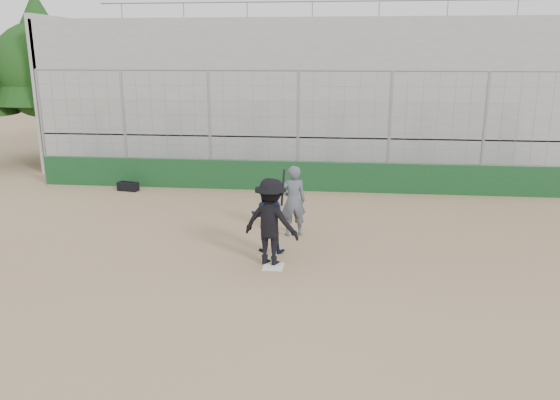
# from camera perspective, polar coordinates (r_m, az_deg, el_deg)

# --- Properties ---
(ground) EXTENTS (90.00, 90.00, 0.00)m
(ground) POSITION_cam_1_polar(r_m,az_deg,el_deg) (12.06, -0.72, -7.02)
(ground) COLOR #7D6244
(ground) RESTS_ON ground
(home_plate) EXTENTS (0.44, 0.44, 0.02)m
(home_plate) POSITION_cam_1_polar(r_m,az_deg,el_deg) (12.05, -0.72, -6.96)
(home_plate) COLOR white
(home_plate) RESTS_ON ground
(backstop) EXTENTS (18.10, 0.25, 4.04)m
(backstop) POSITION_cam_1_polar(r_m,az_deg,el_deg) (18.49, 1.87, 3.92)
(backstop) COLOR #123A1A
(backstop) RESTS_ON ground
(bleachers) EXTENTS (20.25, 6.70, 6.98)m
(bleachers) POSITION_cam_1_polar(r_m,az_deg,el_deg) (23.13, 2.86, 11.08)
(bleachers) COLOR gray
(bleachers) RESTS_ON ground
(tree_left) EXTENTS (4.48, 4.48, 7.00)m
(tree_left) POSITION_cam_1_polar(r_m,az_deg,el_deg) (25.31, -23.74, 13.53)
(tree_left) COLOR #361F13
(tree_left) RESTS_ON ground
(batter_at_plate) EXTENTS (1.41, 1.06, 2.08)m
(batter_at_plate) POSITION_cam_1_polar(r_m,az_deg,el_deg) (11.93, -0.96, -2.29)
(batter_at_plate) COLOR black
(batter_at_plate) RESTS_ON ground
(catcher_crouched) EXTENTS (0.89, 0.73, 1.14)m
(catcher_crouched) POSITION_cam_1_polar(r_m,az_deg,el_deg) (12.78, -1.27, -3.02)
(catcher_crouched) COLOR black
(catcher_crouched) RESTS_ON ground
(umpire) EXTENTS (0.77, 0.62, 1.64)m
(umpire) POSITION_cam_1_polar(r_m,az_deg,el_deg) (13.86, 1.37, -0.46)
(umpire) COLOR #4C5360
(umpire) RESTS_ON ground
(equipment_bag) EXTENTS (0.74, 0.43, 0.34)m
(equipment_bag) POSITION_cam_1_polar(r_m,az_deg,el_deg) (19.28, -15.59, 1.38)
(equipment_bag) COLOR black
(equipment_bag) RESTS_ON ground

